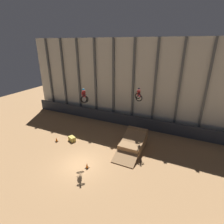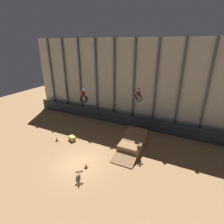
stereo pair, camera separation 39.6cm
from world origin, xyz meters
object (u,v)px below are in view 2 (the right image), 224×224
(rider_bike_left_air, at_px, (84,97))
(hay_bale_trackside, at_px, (72,138))
(dirt_ramp, at_px, (133,143))
(rider_bike_right_air, at_px, (139,95))
(traffic_cone_near_ramp, at_px, (86,165))
(traffic_cone_arena_edge, at_px, (57,139))

(rider_bike_left_air, bearing_deg, hay_bale_trackside, 119.50)
(dirt_ramp, xyz_separation_m, rider_bike_right_air, (-0.20, 1.73, 5.31))
(traffic_cone_near_ramp, relative_size, traffic_cone_arena_edge, 1.00)
(traffic_cone_near_ramp, relative_size, hay_bale_trackside, 0.54)
(dirt_ramp, distance_m, traffic_cone_arena_edge, 9.52)
(dirt_ramp, distance_m, traffic_cone_near_ramp, 6.11)
(traffic_cone_arena_edge, bearing_deg, dirt_ramp, 16.86)
(dirt_ramp, relative_size, traffic_cone_near_ramp, 9.23)
(rider_bike_left_air, xyz_separation_m, hay_bale_trackside, (-3.05, 1.21, -6.20))
(rider_bike_left_air, distance_m, hay_bale_trackside, 7.02)
(dirt_ramp, relative_size, traffic_cone_arena_edge, 9.23)
(rider_bike_left_air, height_order, traffic_cone_arena_edge, rider_bike_left_air)
(rider_bike_left_air, xyz_separation_m, traffic_cone_near_ramp, (1.49, -2.37, -6.20))
(rider_bike_right_air, height_order, hay_bale_trackside, rider_bike_right_air)
(traffic_cone_near_ramp, bearing_deg, rider_bike_left_air, 122.12)
(dirt_ramp, xyz_separation_m, hay_bale_trackside, (-7.49, -1.75, -0.39))
(traffic_cone_near_ramp, distance_m, traffic_cone_arena_edge, 6.67)
(traffic_cone_near_ramp, xyz_separation_m, hay_bale_trackside, (-4.54, 3.58, -0.00))
(rider_bike_left_air, relative_size, hay_bale_trackside, 1.64)
(rider_bike_left_air, distance_m, traffic_cone_arena_edge, 7.76)
(traffic_cone_arena_edge, height_order, hay_bale_trackside, traffic_cone_arena_edge)
(dirt_ramp, distance_m, rider_bike_left_air, 7.89)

